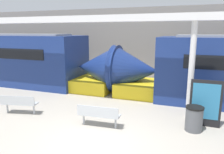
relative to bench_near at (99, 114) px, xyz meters
The scene contains 8 objects.
ground_plane 1.11m from the bench_near, 78.62° to the right, with size 60.00×60.00×0.00m, color #A8A093.
station_wall 9.06m from the bench_near, 88.73° to the left, with size 56.00×0.20×5.00m, color gray.
bench_near is the anchor object (origin of this frame).
bench_far 3.57m from the bench_near, behind, with size 1.53×0.75×0.81m.
trash_bin 3.30m from the bench_near, 15.20° to the left, with size 0.60×0.60×0.86m.
poster_board 3.81m from the bench_near, 21.46° to the left, with size 1.06×0.07×1.70m.
support_column_near 3.93m from the bench_near, 35.72° to the left, with size 0.23×0.23×3.74m, color silver.
canopy_beam 5.00m from the bench_near, 35.72° to the left, with size 28.00×0.60×0.28m, color silver.
Camera 1 is at (2.75, -5.71, 3.37)m, focal length 35.00 mm.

